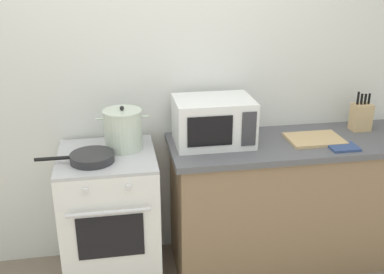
# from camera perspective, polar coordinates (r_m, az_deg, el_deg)

# --- Properties ---
(back_wall) EXTENTS (4.40, 0.10, 2.50)m
(back_wall) POSITION_cam_1_polar(r_m,az_deg,el_deg) (3.18, 0.84, 6.72)
(back_wall) COLOR silver
(back_wall) RESTS_ON ground_plane
(lower_cabinet_right) EXTENTS (1.64, 0.56, 0.88)m
(lower_cabinet_right) POSITION_cam_1_polar(r_m,az_deg,el_deg) (3.33, 12.22, -8.14)
(lower_cabinet_right) COLOR #8C7051
(lower_cabinet_right) RESTS_ON ground_plane
(countertop_right) EXTENTS (1.70, 0.60, 0.04)m
(countertop_right) POSITION_cam_1_polar(r_m,az_deg,el_deg) (3.13, 12.87, -0.77)
(countertop_right) COLOR #59595E
(countertop_right) RESTS_ON lower_cabinet_right
(stove) EXTENTS (0.60, 0.64, 0.92)m
(stove) POSITION_cam_1_polar(r_m,az_deg,el_deg) (3.09, -10.05, -10.01)
(stove) COLOR white
(stove) RESTS_ON ground_plane
(stock_pot) EXTENTS (0.33, 0.24, 0.28)m
(stock_pot) POSITION_cam_1_polar(r_m,az_deg,el_deg) (2.91, -8.57, 0.92)
(stock_pot) COLOR silver
(stock_pot) RESTS_ON stove
(frying_pan) EXTENTS (0.46, 0.26, 0.05)m
(frying_pan) POSITION_cam_1_polar(r_m,az_deg,el_deg) (2.79, -12.43, -2.51)
(frying_pan) COLOR #28282B
(frying_pan) RESTS_ON stove
(microwave) EXTENTS (0.50, 0.37, 0.30)m
(microwave) POSITION_cam_1_polar(r_m,az_deg,el_deg) (2.96, 2.67, 1.98)
(microwave) COLOR white
(microwave) RESTS_ON countertop_right
(cutting_board) EXTENTS (0.36, 0.26, 0.02)m
(cutting_board) POSITION_cam_1_polar(r_m,az_deg,el_deg) (3.15, 15.01, -0.26)
(cutting_board) COLOR tan
(cutting_board) RESTS_ON countertop_right
(knife_block) EXTENTS (0.13, 0.10, 0.28)m
(knife_block) POSITION_cam_1_polar(r_m,az_deg,el_deg) (3.42, 20.29, 2.41)
(knife_block) COLOR tan
(knife_block) RESTS_ON countertop_right
(oven_mitt) EXTENTS (0.18, 0.14, 0.02)m
(oven_mitt) POSITION_cam_1_polar(r_m,az_deg,el_deg) (3.07, 18.32, -1.22)
(oven_mitt) COLOR #33477A
(oven_mitt) RESTS_ON countertop_right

